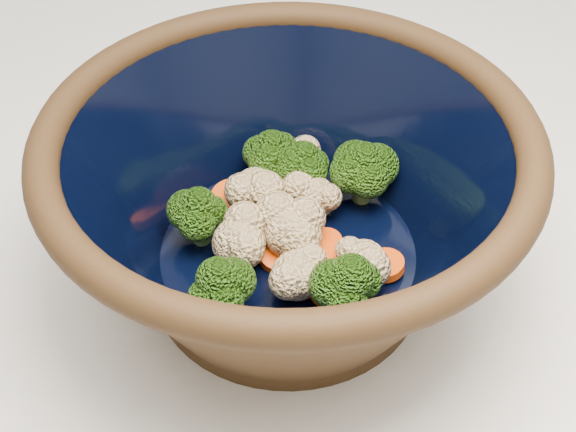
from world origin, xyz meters
TOP-DOWN VIEW (x-y plane):
  - mixing_bowl at (-0.12, 0.05)m, footprint 0.37×0.37m
  - vegetable_pile at (-0.12, 0.05)m, footprint 0.17×0.17m

SIDE VIEW (x-z plane):
  - vegetable_pile at x=-0.12m, z-range 0.93..0.98m
  - mixing_bowl at x=-0.12m, z-range 0.91..1.04m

